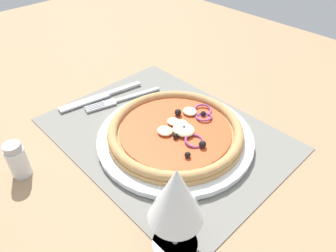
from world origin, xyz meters
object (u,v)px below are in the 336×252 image
Objects in this scene: plate at (176,136)px; wine_glass at (176,197)px; pizza at (177,130)px; pepper_shaker at (17,160)px; knife at (101,96)px; fork at (120,100)px.

wine_glass is (-15.27, 15.50, 9.28)cm from plate.
pizza is 23.08cm from wine_glass.
plate is 1.99× the size of wine_glass.
pizza is at bearing -115.61° from pepper_shaker.
wine_glass is (-37.42, 13.18, 9.59)cm from knife.
pepper_shaker reaches higher than plate.
pepper_shaker is at bearing 64.40° from plate.
pizza is 18.23cm from fork.
plate is 1.65cm from pizza.
pizza is 28.09cm from pepper_shaker.
knife is (22.19, 2.38, -1.96)cm from pizza.
plate is 18.09cm from fork.
wine_glass reaches higher than knife.
knife is at bearing -19.40° from wine_glass.
pepper_shaker is (-5.98, 25.19, 2.63)cm from fork.
plate is 23.66cm from wine_glass.
knife is (22.16, 2.33, -0.31)cm from plate.
wine_glass reaches higher than plate.
pizza is 1.29× the size of knife.
fork is 4.65cm from knife.
pepper_shaker is (12.11, 25.27, 2.29)cm from plate.
fork is at bearing 0.43° from pizza.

